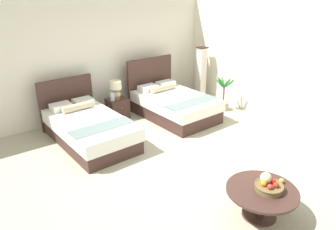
{
  "coord_description": "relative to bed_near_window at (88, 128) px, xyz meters",
  "views": [
    {
      "loc": [
        -3.33,
        -3.77,
        2.97
      ],
      "look_at": [
        -0.06,
        0.52,
        0.74
      ],
      "focal_mm": 33.68,
      "sensor_mm": 36.0,
      "label": 1
    }
  ],
  "objects": [
    {
      "name": "loose_apple",
      "position": [
        1.24,
        -3.62,
        0.17
      ],
      "size": [
        0.07,
        0.07,
        0.07
      ],
      "color": "gold",
      "rests_on": "coffee_table"
    },
    {
      "name": "floor_lamp_corner",
      "position": [
        3.64,
        0.6,
        0.42
      ],
      "size": [
        0.25,
        0.25,
        1.44
      ],
      "color": "#321B12",
      "rests_on": "ground"
    },
    {
      "name": "bed_near_window",
      "position": [
        0.0,
        0.0,
        0.0
      ],
      "size": [
        1.26,
        2.22,
        1.12
      ],
      "color": "#3F2722",
      "rests_on": "ground"
    },
    {
      "name": "wall_side_right",
      "position": [
        4.01,
        -1.42,
        1.1
      ],
      "size": [
        0.12,
        5.5,
        2.79
      ],
      "primitive_type": "cube",
      "color": "silver",
      "rests_on": "ground"
    },
    {
      "name": "ground_plane",
      "position": [
        1.1,
        -1.82,
        -0.31
      ],
      "size": [
        9.42,
        9.9,
        0.02
      ],
      "primitive_type": "cube",
      "color": "#A7A188"
    },
    {
      "name": "coffee_table",
      "position": [
        0.91,
        -3.55,
        0.03
      ],
      "size": [
        0.96,
        0.96,
        0.43
      ],
      "color": "#3F2722",
      "rests_on": "ground"
    },
    {
      "name": "fruit_bowl",
      "position": [
        0.97,
        -3.6,
        0.2
      ],
      "size": [
        0.38,
        0.38,
        0.22
      ],
      "color": "brown",
      "rests_on": "coffee_table"
    },
    {
      "name": "table_lamp",
      "position": [
        1.05,
        0.72,
        0.45
      ],
      "size": [
        0.27,
        0.27,
        0.43
      ],
      "color": "tan",
      "rests_on": "nightstand"
    },
    {
      "name": "potted_palm",
      "position": [
        3.47,
        -0.43,
        -0.02
      ],
      "size": [
        0.45,
        0.45,
        0.9
      ],
      "color": "#9D9684",
      "rests_on": "ground"
    },
    {
      "name": "wall_back",
      "position": [
        1.1,
        1.33,
        1.1
      ],
      "size": [
        9.42,
        0.12,
        2.79
      ],
      "primitive_type": "cube",
      "color": "silver",
      "rests_on": "ground"
    },
    {
      "name": "vase",
      "position": [
        0.91,
        0.66,
        0.3
      ],
      "size": [
        0.11,
        0.11,
        0.21
      ],
      "color": "silver",
      "rests_on": "nightstand"
    },
    {
      "name": "nightstand",
      "position": [
        1.05,
        0.7,
        -0.05
      ],
      "size": [
        0.46,
        0.42,
        0.5
      ],
      "color": "#3F2722",
      "rests_on": "ground"
    },
    {
      "name": "bed_near_corner",
      "position": [
        2.19,
        0.0,
        0.02
      ],
      "size": [
        1.38,
        2.07,
        1.29
      ],
      "color": "#3F2722",
      "rests_on": "ground"
    }
  ]
}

